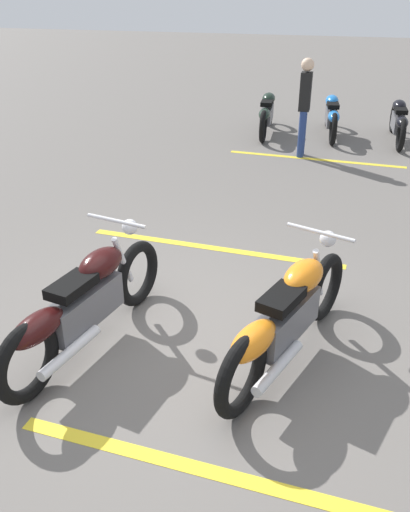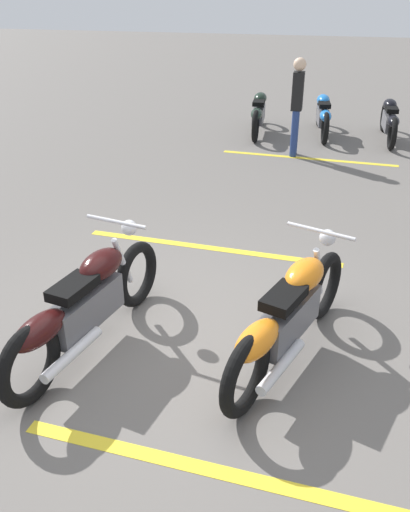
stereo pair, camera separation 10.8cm
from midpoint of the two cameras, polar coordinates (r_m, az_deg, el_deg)
ground_plane at (r=4.91m, az=-1.08°, el=-9.68°), size 60.00×60.00×0.00m
motorcycle_bright_foreground at (r=4.55m, az=9.36°, el=-6.38°), size 2.14×0.89×1.04m
motorcycle_dark_foreground at (r=4.76m, az=-12.05°, el=-4.93°), size 2.21×0.70×1.04m
motorcycle_row_far_left at (r=11.70m, az=20.10°, el=13.31°), size 2.09×0.30×0.79m
motorcycle_row_left at (r=11.77m, az=13.55°, el=14.29°), size 2.11×0.40×0.79m
motorcycle_row_center at (r=11.73m, az=6.85°, el=14.82°), size 2.14×0.33×0.81m
bystander_near_row at (r=10.16m, az=10.83°, el=15.66°), size 0.29×0.23×1.74m
parking_stripe_near at (r=3.88m, az=3.79°, el=-22.39°), size 0.29×3.20×0.01m
parking_stripe_mid at (r=6.62m, az=1.38°, el=0.86°), size 0.29×3.20×0.01m
parking_stripe_far at (r=10.23m, az=11.91°, el=10.02°), size 0.29×3.20×0.01m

